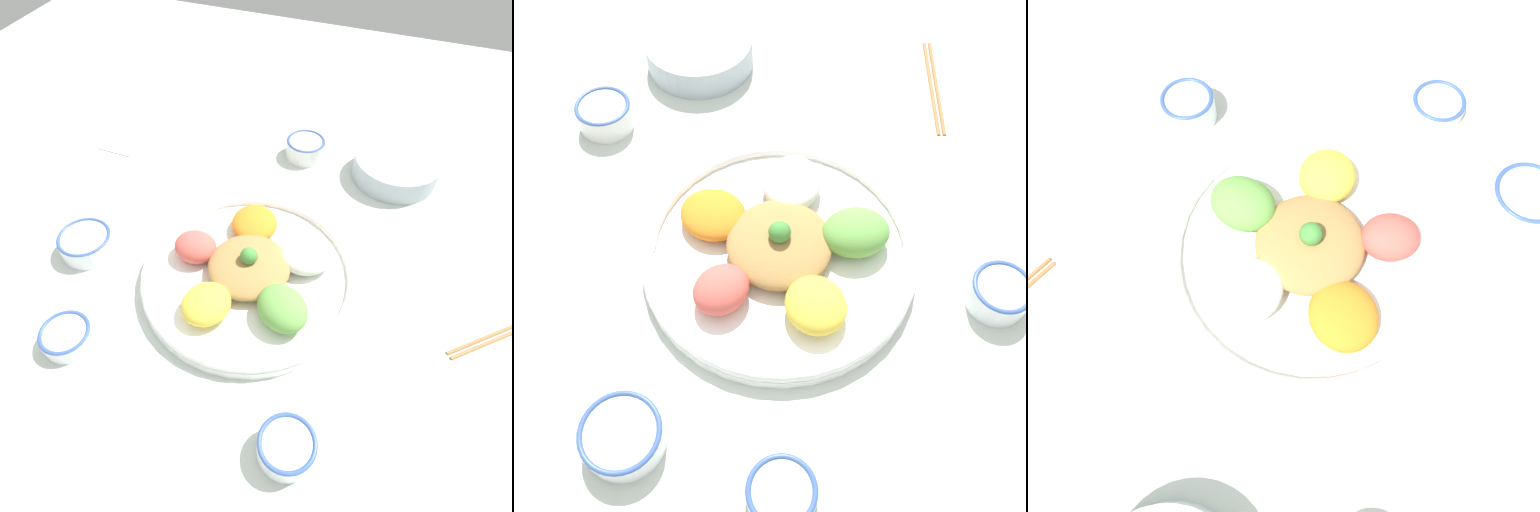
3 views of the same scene
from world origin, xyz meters
TOP-DOWN VIEW (x-y plane):
  - ground_plane at (0.00, 0.00)m, footprint 2.40×2.40m
  - salad_platter at (-0.03, 0.02)m, footprint 0.41×0.41m
  - sauce_bowl_red at (0.02, -0.32)m, footprint 0.10×0.10m
  - sauce_bowl_dark at (0.25, 0.18)m, footprint 0.09×0.09m
  - rice_bowl_plain at (0.20, -0.23)m, footprint 0.09×0.09m

SIDE VIEW (x-z plane):
  - ground_plane at x=0.00m, z-range 0.00..0.00m
  - rice_bowl_plain at x=0.20m, z-range 0.00..0.04m
  - sauce_bowl_red at x=0.02m, z-range 0.00..0.05m
  - salad_platter at x=-0.03m, z-range -0.02..0.07m
  - sauce_bowl_dark at x=0.25m, z-range 0.00..0.05m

